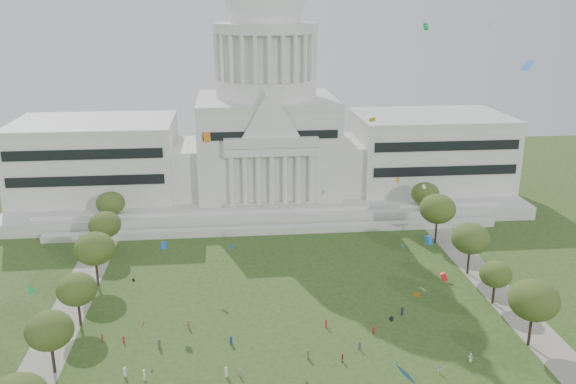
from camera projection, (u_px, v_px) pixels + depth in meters
capitol at (267, 134)px, 198.68m from camera, size 160.00×64.50×91.30m
path_left at (56, 336)px, 121.40m from camera, size 8.00×160.00×0.04m
path_right at (517, 312)px, 130.66m from camera, size 8.00×160.00×0.04m
row_tree_l_2 at (50, 331)px, 107.09m from camera, size 8.42×8.42×11.97m
row_tree_r_2 at (534, 300)px, 115.47m from camera, size 9.55×9.55×13.58m
row_tree_l_3 at (77, 289)px, 123.04m from camera, size 8.12×8.12×11.55m
row_tree_r_3 at (496, 274)px, 132.45m from camera, size 7.01×7.01×9.98m
row_tree_l_4 at (95, 249)px, 140.24m from camera, size 9.29×9.29×13.21m
row_tree_r_4 at (471, 238)px, 146.59m from camera, size 9.19×9.19×13.06m
row_tree_l_5 at (105, 225)px, 158.07m from camera, size 8.33×8.33×11.85m
row_tree_r_5 at (438, 209)px, 165.40m from camera, size 9.82×9.82×13.96m
row_tree_l_6 at (111, 203)px, 175.16m from camera, size 8.19×8.19×11.64m
row_tree_r_6 at (425, 194)px, 183.09m from camera, size 8.42×8.42×11.97m
person_0 at (471, 358)px, 112.56m from camera, size 0.98×1.06×1.81m
person_2 at (440, 370)px, 109.00m from camera, size 0.89×0.90×1.61m
person_10 at (342, 358)px, 112.53m from camera, size 0.86×1.12×1.69m
distant_crowd at (235, 366)px, 109.91m from camera, size 62.03×35.01×1.95m
kite_swarm at (307, 245)px, 95.40m from camera, size 84.04×110.37×65.76m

